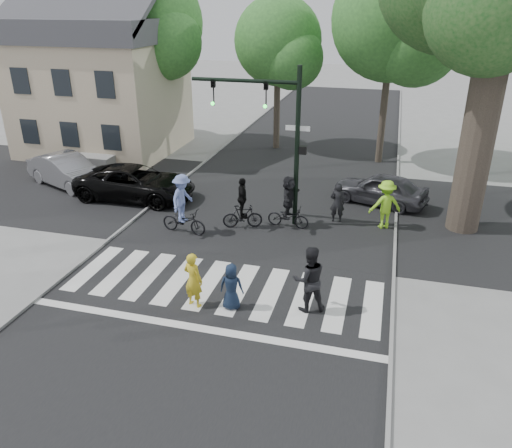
# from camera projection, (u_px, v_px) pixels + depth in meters

# --- Properties ---
(ground) EXTENTS (120.00, 120.00, 0.00)m
(ground) POSITION_uv_depth(u_px,v_px,m) (212.00, 304.00, 14.45)
(ground) COLOR gray
(ground) RESTS_ON ground
(road_stem) EXTENTS (10.00, 70.00, 0.01)m
(road_stem) POSITION_uv_depth(u_px,v_px,m) (257.00, 233.00, 18.85)
(road_stem) COLOR black
(road_stem) RESTS_ON ground
(road_cross) EXTENTS (70.00, 10.00, 0.01)m
(road_cross) POSITION_uv_depth(u_px,v_px,m) (275.00, 204.00, 21.49)
(road_cross) COLOR black
(road_cross) RESTS_ON ground
(curb_left) EXTENTS (0.10, 70.00, 0.10)m
(curb_left) POSITION_uv_depth(u_px,v_px,m) (136.00, 218.00, 20.03)
(curb_left) COLOR gray
(curb_left) RESTS_ON ground
(curb_right) EXTENTS (0.10, 70.00, 0.10)m
(curb_right) POSITION_uv_depth(u_px,v_px,m) (395.00, 248.00, 17.62)
(curb_right) COLOR gray
(curb_right) RESTS_ON ground
(crosswalk) EXTENTS (10.00, 3.85, 0.01)m
(crosswalk) POSITION_uv_depth(u_px,v_px,m) (220.00, 292.00, 15.03)
(crosswalk) COLOR silver
(crosswalk) RESTS_ON ground
(traffic_signal) EXTENTS (4.45, 0.29, 6.00)m
(traffic_signal) POSITION_uv_depth(u_px,v_px,m) (275.00, 124.00, 18.22)
(traffic_signal) COLOR black
(traffic_signal) RESTS_ON ground
(bg_tree_0) EXTENTS (5.46, 5.20, 8.97)m
(bg_tree_0) POSITION_uv_depth(u_px,v_px,m) (80.00, 35.00, 29.28)
(bg_tree_0) COLOR brown
(bg_tree_0) RESTS_ON ground
(bg_tree_1) EXTENTS (6.09, 5.80, 9.80)m
(bg_tree_1) POSITION_uv_depth(u_px,v_px,m) (154.00, 28.00, 27.41)
(bg_tree_1) COLOR brown
(bg_tree_1) RESTS_ON ground
(bg_tree_2) EXTENTS (5.04, 4.80, 8.40)m
(bg_tree_2) POSITION_uv_depth(u_px,v_px,m) (282.00, 45.00, 27.11)
(bg_tree_2) COLOR brown
(bg_tree_2) RESTS_ON ground
(bg_tree_3) EXTENTS (6.30, 6.00, 10.20)m
(bg_tree_3) POSITION_uv_depth(u_px,v_px,m) (399.00, 25.00, 24.00)
(bg_tree_3) COLOR brown
(bg_tree_3) RESTS_ON ground
(house) EXTENTS (8.40, 8.10, 8.82)m
(house) POSITION_uv_depth(u_px,v_px,m) (101.00, 83.00, 27.93)
(house) COLOR beige
(house) RESTS_ON ground
(pedestrian_woman) EXTENTS (0.70, 0.56, 1.67)m
(pedestrian_woman) POSITION_uv_depth(u_px,v_px,m) (193.00, 280.00, 14.06)
(pedestrian_woman) COLOR gold
(pedestrian_woman) RESTS_ON ground
(pedestrian_child) EXTENTS (0.71, 0.49, 1.39)m
(pedestrian_child) POSITION_uv_depth(u_px,v_px,m) (231.00, 287.00, 14.00)
(pedestrian_child) COLOR #152137
(pedestrian_child) RESTS_ON ground
(pedestrian_adult) EXTENTS (1.17, 1.06, 1.96)m
(pedestrian_adult) POSITION_uv_depth(u_px,v_px,m) (309.00, 279.00, 13.81)
(pedestrian_adult) COLOR black
(pedestrian_adult) RESTS_ON ground
(cyclist_left) EXTENTS (1.88, 1.26, 2.30)m
(cyclist_left) POSITION_uv_depth(u_px,v_px,m) (183.00, 208.00, 18.47)
(cyclist_left) COLOR black
(cyclist_left) RESTS_ON ground
(cyclist_mid) EXTENTS (1.59, 1.01, 2.00)m
(cyclist_mid) POSITION_uv_depth(u_px,v_px,m) (242.00, 208.00, 18.99)
(cyclist_mid) COLOR black
(cyclist_mid) RESTS_ON ground
(cyclist_right) EXTENTS (1.66, 1.55, 2.06)m
(cyclist_right) POSITION_uv_depth(u_px,v_px,m) (289.00, 205.00, 18.98)
(cyclist_right) COLOR black
(cyclist_right) RESTS_ON ground
(car_suv) EXTENTS (5.25, 2.47, 1.45)m
(car_suv) POSITION_uv_depth(u_px,v_px,m) (136.00, 183.00, 21.84)
(car_suv) COLOR black
(car_suv) RESTS_ON ground
(car_silver) EXTENTS (4.76, 3.19, 1.48)m
(car_silver) POSITION_uv_depth(u_px,v_px,m) (67.00, 171.00, 23.33)
(car_silver) COLOR gray
(car_silver) RESTS_ON ground
(car_grey) EXTENTS (4.26, 2.67, 1.35)m
(car_grey) POSITION_uv_depth(u_px,v_px,m) (380.00, 189.00, 21.30)
(car_grey) COLOR #36363B
(car_grey) RESTS_ON ground
(bystander_hivis) EXTENTS (1.41, 1.12, 1.91)m
(bystander_hivis) POSITION_uv_depth(u_px,v_px,m) (385.00, 205.00, 18.92)
(bystander_hivis) COLOR #96E727
(bystander_hivis) RESTS_ON ground
(bystander_dark) EXTENTS (0.63, 0.45, 1.60)m
(bystander_dark) POSITION_uv_depth(u_px,v_px,m) (337.00, 203.00, 19.50)
(bystander_dark) COLOR black
(bystander_dark) RESTS_ON ground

